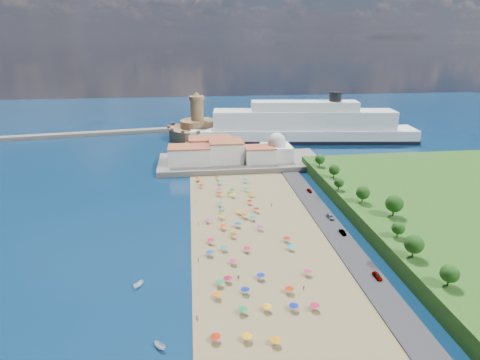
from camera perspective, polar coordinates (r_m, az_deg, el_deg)
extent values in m
plane|color=#071938|center=(156.00, -0.34, -5.90)|extent=(700.00, 700.00, 0.00)
cube|color=#59544C|center=(224.29, 0.02, 2.59)|extent=(90.00, 36.00, 3.00)
cube|color=#59544C|center=(256.50, -5.84, 4.61)|extent=(18.00, 70.00, 2.40)
cube|color=#59544C|center=(314.45, -24.31, 5.78)|extent=(199.03, 34.77, 2.60)
cube|color=silver|center=(217.20, -7.21, 3.51)|extent=(22.00, 14.00, 9.00)
cube|color=silver|center=(219.61, -1.99, 4.11)|extent=(18.00, 16.00, 11.00)
cube|color=silver|center=(218.45, 2.83, 3.60)|extent=(16.00, 12.00, 8.00)
cube|color=silver|center=(230.79, -4.24, 4.70)|extent=(24.00, 14.00, 10.00)
cube|color=silver|center=(224.09, 5.18, 3.96)|extent=(16.00, 16.00, 8.00)
sphere|color=silver|center=(222.55, 5.23, 5.44)|extent=(10.00, 10.00, 10.00)
cylinder|color=silver|center=(221.65, 5.26, 6.40)|extent=(1.20, 1.20, 1.60)
cylinder|color=#9B774D|center=(284.96, -6.02, 6.70)|extent=(40.00, 40.00, 8.00)
cylinder|color=#9B774D|center=(283.59, -6.06, 7.98)|extent=(24.00, 24.00, 5.00)
cylinder|color=#9B774D|center=(281.84, -6.13, 9.87)|extent=(9.00, 9.00, 14.00)
cylinder|color=#9B774D|center=(280.58, -6.20, 11.52)|extent=(10.40, 10.40, 2.40)
cone|color=#9B774D|center=(280.22, -6.22, 12.07)|extent=(6.00, 6.00, 3.00)
cube|color=black|center=(279.12, 8.90, 5.71)|extent=(154.09, 40.15, 2.45)
cube|color=white|center=(278.36, 8.94, 6.38)|extent=(153.05, 39.63, 9.09)
cube|color=white|center=(276.16, 9.05, 8.52)|extent=(122.49, 32.11, 12.12)
cube|color=white|center=(274.59, 9.15, 10.38)|extent=(71.86, 22.24, 6.06)
cylinder|color=black|center=(277.72, 13.42, 11.47)|extent=(8.08, 8.08, 6.06)
cylinder|color=gray|center=(140.95, 6.65, -8.43)|extent=(0.07, 0.07, 2.00)
cone|color=#952E0D|center=(140.53, 6.66, -8.10)|extent=(2.50, 2.50, 0.60)
cylinder|color=gray|center=(119.27, -1.73, -13.97)|extent=(0.07, 0.07, 2.00)
cone|color=#A20D38|center=(118.77, -1.74, -13.61)|extent=(2.50, 2.50, 0.60)
cylinder|color=gray|center=(156.94, -2.63, -5.25)|extent=(0.07, 0.07, 2.00)
cone|color=#D0950B|center=(156.56, -2.63, -4.96)|extent=(2.50, 2.50, 0.60)
cylinder|color=gray|center=(108.85, 3.86, -17.73)|extent=(0.07, 0.07, 2.00)
cone|color=#F49D0D|center=(108.31, 3.87, -17.36)|extent=(2.50, 2.50, 0.60)
cylinder|color=gray|center=(170.32, 1.40, -3.17)|extent=(0.07, 0.07, 2.00)
cone|color=red|center=(169.97, 1.41, -2.89)|extent=(2.50, 2.50, 0.60)
cylinder|color=gray|center=(192.87, -2.96, -0.40)|extent=(0.07, 0.07, 2.00)
cone|color=#0E8485|center=(192.57, -2.96, -0.15)|extent=(2.50, 2.50, 0.60)
cylinder|color=gray|center=(110.67, 10.59, -17.36)|extent=(0.07, 0.07, 2.00)
cone|color=#CC104A|center=(110.14, 10.62, -16.98)|extent=(2.50, 2.50, 0.60)
cylinder|color=gray|center=(160.98, -2.63, -4.59)|extent=(0.07, 0.07, 2.00)
cone|color=#116427|center=(160.61, -2.64, -4.30)|extent=(2.50, 2.50, 0.60)
cylinder|color=gray|center=(161.11, -0.19, -4.55)|extent=(0.07, 0.07, 2.00)
cone|color=orange|center=(160.74, -0.19, -4.25)|extent=(2.50, 2.50, 0.60)
cylinder|color=gray|center=(199.55, -3.30, 0.29)|extent=(0.07, 0.07, 2.00)
cone|color=#8B400C|center=(199.26, -3.30, 0.53)|extent=(2.50, 2.50, 0.60)
cylinder|color=gray|center=(136.24, 7.21, -9.51)|extent=(0.07, 0.07, 2.00)
cone|color=#109793|center=(135.80, 7.22, -9.18)|extent=(2.50, 2.50, 0.60)
cylinder|color=gray|center=(148.04, 2.90, -6.86)|extent=(0.07, 0.07, 2.00)
cone|color=#9C2194|center=(147.64, 2.90, -6.55)|extent=(2.50, 2.50, 0.60)
cylinder|color=gray|center=(134.84, -2.31, -9.68)|extent=(0.07, 0.07, 2.00)
cone|color=#0E8273|center=(134.40, -2.32, -9.35)|extent=(2.50, 2.50, 0.60)
cylinder|color=gray|center=(155.68, 1.78, -5.46)|extent=(0.07, 0.07, 2.00)
cone|color=#0E8384|center=(155.31, 1.78, -5.15)|extent=(2.50, 2.50, 0.60)
cylinder|color=gray|center=(177.48, -1.00, -2.20)|extent=(0.07, 0.07, 2.00)
cone|color=#D7E90C|center=(177.15, -1.00, -1.93)|extent=(2.50, 2.50, 0.60)
cylinder|color=gray|center=(182.55, -1.10, -1.56)|extent=(0.07, 0.07, 2.00)
cone|color=#146512|center=(182.23, -1.10, -1.30)|extent=(2.50, 2.50, 0.60)
cylinder|color=gray|center=(109.78, 7.66, -17.52)|extent=(0.07, 0.07, 2.00)
cone|color=#0E18BA|center=(109.24, 7.68, -17.14)|extent=(2.50, 2.50, 0.60)
cylinder|color=gray|center=(107.84, 0.42, -18.09)|extent=(0.07, 0.07, 2.00)
cone|color=#168143|center=(107.30, 0.42, -17.71)|extent=(2.50, 2.50, 0.60)
cylinder|color=gray|center=(115.71, 7.05, -15.31)|extent=(0.07, 0.07, 2.00)
cone|color=red|center=(115.20, 7.07, -14.94)|extent=(2.50, 2.50, 0.60)
cylinder|color=gray|center=(198.63, -5.93, 0.12)|extent=(0.07, 0.07, 2.00)
cone|color=#FF340B|center=(198.34, -5.94, 0.37)|extent=(2.50, 2.50, 0.60)
cylinder|color=gray|center=(157.50, 0.56, -5.14)|extent=(0.07, 0.07, 2.00)
cone|color=#9D490E|center=(157.12, 0.56, -4.84)|extent=(2.50, 2.50, 0.60)
cylinder|color=gray|center=(117.73, -2.89, -14.48)|extent=(0.07, 0.07, 2.00)
cone|color=#178348|center=(117.23, -2.90, -14.12)|extent=(2.50, 2.50, 0.60)
cylinder|color=gray|center=(100.23, 0.99, -21.54)|extent=(0.07, 0.07, 2.00)
cone|color=#F1A90D|center=(99.64, 1.00, -21.16)|extent=(2.50, 2.50, 0.60)
cylinder|color=gray|center=(142.67, -0.98, -7.92)|extent=(0.07, 0.07, 2.00)
cone|color=brown|center=(142.25, -0.98, -7.60)|extent=(2.50, 2.50, 0.60)
cylinder|color=gray|center=(162.90, 2.34, -4.28)|extent=(0.07, 0.07, 2.00)
cone|color=maroon|center=(162.54, 2.34, -3.99)|extent=(2.50, 2.50, 0.60)
cylinder|color=gray|center=(154.36, -4.50, -5.74)|extent=(0.07, 0.07, 2.00)
cone|color=#BE28B6|center=(153.98, -4.51, -5.44)|extent=(2.50, 2.50, 0.60)
cylinder|color=gray|center=(168.31, -2.91, -3.48)|extent=(0.07, 0.07, 2.00)
cone|color=#0D65AD|center=(167.96, -2.91, -3.19)|extent=(2.50, 2.50, 0.60)
cylinder|color=gray|center=(148.89, -2.41, -6.69)|extent=(0.07, 0.07, 2.00)
cone|color=#DE3F09|center=(148.49, -2.42, -6.38)|extent=(2.50, 2.50, 0.60)
cylinder|color=gray|center=(139.38, -4.16, -8.68)|extent=(0.07, 0.07, 2.00)
cone|color=red|center=(138.95, -4.17, -8.35)|extent=(2.50, 2.50, 0.60)
cylinder|color=gray|center=(123.80, 9.63, -12.89)|extent=(0.07, 0.07, 2.00)
cone|color=#BD2860|center=(123.32, 9.66, -12.54)|extent=(2.50, 2.50, 0.60)
cylinder|color=gray|center=(178.48, 1.71, -2.08)|extent=(0.07, 0.07, 2.00)
cone|color=orange|center=(178.15, 1.71, -1.81)|extent=(2.50, 2.50, 0.60)
cylinder|color=gray|center=(189.38, -5.52, -0.85)|extent=(0.07, 0.07, 2.00)
cone|color=#972C0D|center=(189.07, -5.53, -0.60)|extent=(2.50, 2.50, 0.60)
cylinder|color=gray|center=(150.34, -0.31, -6.40)|extent=(0.07, 0.07, 2.00)
cone|color=#0E5182|center=(149.95, -0.31, -6.09)|extent=(2.50, 2.50, 0.60)
cylinder|color=gray|center=(114.62, 0.74, -15.52)|extent=(0.07, 0.07, 2.00)
cone|color=navy|center=(114.10, 0.74, -15.15)|extent=(2.50, 2.50, 0.60)
cylinder|color=gray|center=(120.58, 2.98, -13.57)|extent=(0.07, 0.07, 2.00)
cone|color=#0D24AF|center=(120.09, 2.99, -13.21)|extent=(2.50, 2.50, 0.60)
cylinder|color=gray|center=(99.62, 5.08, -21.94)|extent=(0.07, 0.07, 2.00)
cone|color=orange|center=(99.02, 5.10, -21.55)|extent=(2.50, 2.50, 0.60)
cylinder|color=gray|center=(127.41, -0.93, -11.56)|extent=(0.07, 0.07, 2.00)
cone|color=#B52661|center=(126.94, -0.94, -11.21)|extent=(2.50, 2.50, 0.60)
cylinder|color=gray|center=(179.15, -2.95, -2.01)|extent=(0.07, 0.07, 2.00)
cone|color=#AF380E|center=(178.82, -2.96, -1.74)|extent=(2.50, 2.50, 0.60)
cylinder|color=gray|center=(183.27, -3.10, -1.50)|extent=(0.07, 0.07, 2.00)
cone|color=#A32364|center=(182.95, -3.11, -1.24)|extent=(2.50, 2.50, 0.60)
cylinder|color=gray|center=(183.83, 0.92, -1.41)|extent=(0.07, 0.07, 2.00)
cone|color=#15783E|center=(183.51, 0.92, -1.14)|extent=(2.50, 2.50, 0.60)
cylinder|color=gray|center=(113.05, -3.22, -16.11)|extent=(0.07, 0.07, 2.00)
cone|color=orange|center=(112.53, -3.23, -15.74)|extent=(2.50, 2.50, 0.60)
cylinder|color=gray|center=(132.15, -4.29, -10.38)|extent=(0.07, 0.07, 2.00)
cone|color=#0D47AB|center=(131.70, -4.30, -10.04)|extent=(2.50, 2.50, 0.60)
cylinder|color=gray|center=(195.35, 0.80, -0.11)|extent=(0.07, 0.07, 2.00)
cone|color=#0E52B8|center=(195.05, 0.80, 0.14)|extent=(2.50, 2.50, 0.60)
cylinder|color=gray|center=(100.27, -3.49, -21.56)|extent=(0.07, 0.07, 2.00)
cone|color=red|center=(99.68, -3.50, -21.17)|extent=(2.50, 2.50, 0.60)
cylinder|color=gray|center=(133.98, 1.01, -9.88)|extent=(0.07, 0.07, 2.00)
cone|color=#CE103F|center=(133.54, 1.02, -9.54)|extent=(2.50, 2.50, 0.60)
imported|color=tan|center=(106.74, -6.13, -18.82)|extent=(0.91, 0.76, 1.60)
imported|color=tan|center=(168.38, 4.49, -3.58)|extent=(1.34, 1.43, 1.60)
imported|color=tan|center=(129.57, -5.96, -11.13)|extent=(0.60, 0.77, 1.89)
imported|color=tan|center=(120.42, -0.25, -13.68)|extent=(1.63, 0.69, 1.70)
imported|color=tan|center=(152.91, -5.94, -6.11)|extent=(0.87, 0.99, 1.69)
imported|color=tan|center=(193.36, -6.13, -0.46)|extent=(1.17, 0.92, 1.85)
imported|color=tan|center=(191.65, 1.53, -0.53)|extent=(0.74, 1.24, 1.87)
imported|color=tan|center=(179.47, -1.68, -2.01)|extent=(0.67, 0.84, 1.64)
imported|color=tan|center=(162.23, 2.03, -4.44)|extent=(0.74, 0.73, 1.72)
imported|color=tan|center=(117.60, 9.06, -14.86)|extent=(1.04, 0.99, 1.73)
imported|color=tan|center=(172.59, -6.34, -3.02)|extent=(0.73, 1.17, 1.75)
imported|color=white|center=(100.74, -11.31, -22.16)|extent=(3.46, 3.64, 1.41)
imported|color=white|center=(121.53, -14.23, -14.24)|extent=(3.46, 3.81, 1.45)
imported|color=gray|center=(149.29, 14.40, -7.23)|extent=(1.67, 4.04, 1.30)
imported|color=gray|center=(160.37, 12.73, -5.12)|extent=(2.23, 4.92, 1.40)
imported|color=gray|center=(185.41, 9.85, -1.49)|extent=(1.89, 3.93, 1.30)
imported|color=gray|center=(127.08, 18.95, -12.76)|extent=(1.84, 4.20, 1.41)
cylinder|color=#382314|center=(120.36, 27.48, -12.68)|extent=(0.50, 0.50, 2.69)
sphere|color=#14380F|center=(119.18, 27.66, -11.69)|extent=(4.84, 4.84, 4.84)
cylinder|color=#382314|center=(129.95, 23.36, -9.46)|extent=(0.50, 0.50, 3.17)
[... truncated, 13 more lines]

